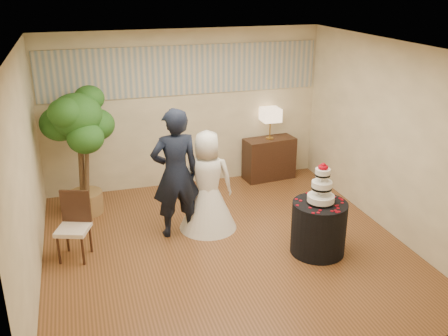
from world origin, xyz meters
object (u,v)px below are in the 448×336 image
object	(u,v)px
groom	(176,174)
wedding_cake	(322,183)
bride	(208,181)
console	(269,158)
side_chair	(73,228)
ficus_tree	(80,152)
table_lamp	(270,124)
cake_table	(319,228)

from	to	relation	value
groom	wedding_cake	size ratio (longest dim) A/B	3.34
bride	console	world-z (taller)	bride
bride	wedding_cake	bearing A→B (deg)	147.72
groom	side_chair	bearing A→B (deg)	7.65
console	ficus_tree	distance (m)	3.51
wedding_cake	ficus_tree	xyz separation A→B (m)	(-3.04, 2.23, 0.00)
wedding_cake	bride	bearing A→B (deg)	137.80
wedding_cake	ficus_tree	size ratio (longest dim) A/B	0.28
ficus_tree	side_chair	xyz separation A→B (m)	(-0.20, -1.42, -0.58)
wedding_cake	console	size ratio (longest dim) A/B	0.61
bride	table_lamp	bearing A→B (deg)	-125.62
bride	ficus_tree	distance (m)	2.09
console	ficus_tree	xyz separation A→B (m)	(-3.41, -0.53, 0.65)
groom	ficus_tree	bearing A→B (deg)	-44.62
wedding_cake	side_chair	size ratio (longest dim) A/B	0.62
groom	ficus_tree	size ratio (longest dim) A/B	0.93
ficus_tree	console	bearing A→B (deg)	8.80
groom	console	distance (m)	2.76
cake_table	wedding_cake	bearing A→B (deg)	90.00
groom	wedding_cake	bearing A→B (deg)	145.24
cake_table	wedding_cake	xyz separation A→B (m)	(0.00, 0.00, 0.67)
wedding_cake	table_lamp	size ratio (longest dim) A/B	1.00
groom	ficus_tree	distance (m)	1.71
cake_table	table_lamp	distance (m)	2.87
cake_table	side_chair	bearing A→B (deg)	165.88
cake_table	console	bearing A→B (deg)	82.46
bride	console	xyz separation A→B (m)	(1.64, 1.60, -0.37)
groom	ficus_tree	xyz separation A→B (m)	(-1.28, 1.14, 0.07)
wedding_cake	console	bearing A→B (deg)	82.46
console	side_chair	bearing A→B (deg)	-157.71
groom	bride	xyz separation A→B (m)	(0.49, 0.06, -0.20)
console	table_lamp	distance (m)	0.68
wedding_cake	side_chair	bearing A→B (deg)	165.88
wedding_cake	ficus_tree	world-z (taller)	ficus_tree
groom	table_lamp	distance (m)	2.70
groom	wedding_cake	xyz separation A→B (m)	(1.76, -1.09, 0.07)
side_chair	ficus_tree	bearing A→B (deg)	102.26
cake_table	console	world-z (taller)	console
wedding_cake	table_lamp	distance (m)	2.78
bride	side_chair	size ratio (longest dim) A/B	1.66
groom	bride	size ratio (longest dim) A/B	1.26
console	ficus_tree	world-z (taller)	ficus_tree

